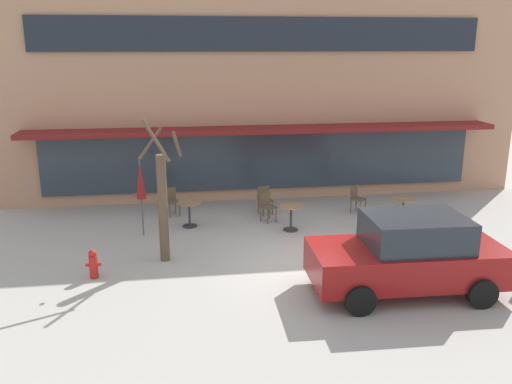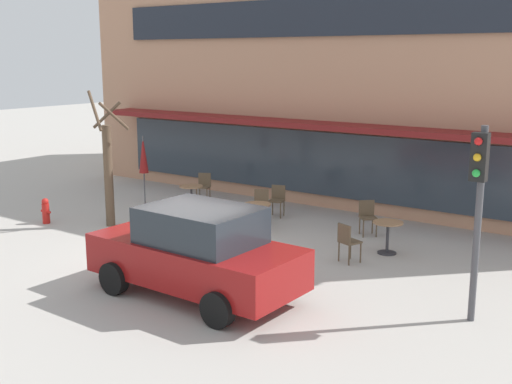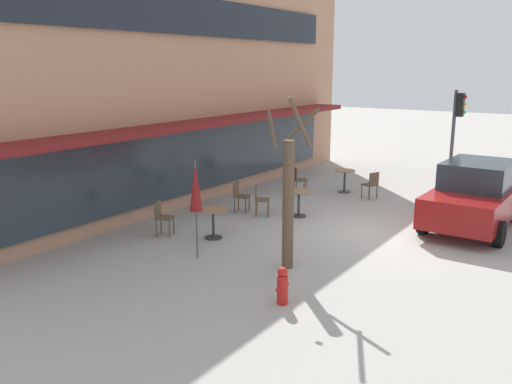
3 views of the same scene
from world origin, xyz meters
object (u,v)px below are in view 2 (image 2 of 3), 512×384
object	(u,v)px
cafe_chair_2	(347,240)
cafe_table_by_tree	(191,194)
cafe_chair_4	(204,185)
traffic_light_pole	(478,192)
cafe_chair_1	(277,198)
cafe_table_streetside	(388,232)
cafe_chair_3	(368,215)
parked_sedan	(197,252)
street_tree	(108,169)
patio_umbrella_green_folded	(143,155)
cafe_table_near_wall	(257,213)
cafe_chair_0	(261,203)
fire_hydrant	(46,211)

from	to	relation	value
cafe_chair_2	cafe_table_by_tree	bearing A→B (deg)	164.30
cafe_chair_4	traffic_light_pole	xyz separation A→B (m)	(9.82, -4.62, 1.77)
cafe_chair_1	cafe_chair_4	world-z (taller)	same
cafe_table_streetside	cafe_chair_2	xyz separation A→B (m)	(-0.45, -1.14, 0.01)
cafe_table_streetside	cafe_chair_3	size ratio (longest dim) A/B	0.85
parked_sedan	street_tree	bearing A→B (deg)	153.85
cafe_chair_4	patio_umbrella_green_folded	bearing A→B (deg)	-113.68
cafe_table_by_tree	street_tree	distance (m)	2.84
cafe_table_near_wall	parked_sedan	distance (m)	4.72
cafe_table_near_wall	cafe_chair_3	size ratio (longest dim) A/B	0.85
cafe_table_by_tree	cafe_chair_2	bearing A→B (deg)	-15.70
cafe_chair_1	cafe_chair_4	xyz separation A→B (m)	(-2.97, 0.28, 0.00)
cafe_chair_2	cafe_chair_4	world-z (taller)	same
cafe_table_near_wall	cafe_chair_0	xyz separation A→B (m)	(-0.55, 0.96, 0.01)
cafe_table_near_wall	cafe_table_by_tree	size ratio (longest dim) A/B	1.00
cafe_chair_1	patio_umbrella_green_folded	bearing A→B (deg)	-157.90
street_tree	cafe_chair_0	bearing A→B (deg)	41.82
fire_hydrant	cafe_chair_1	bearing A→B (deg)	42.44
cafe_chair_1	parked_sedan	xyz separation A→B (m)	(2.20, -6.10, 0.35)
fire_hydrant	street_tree	bearing A→B (deg)	27.56
cafe_table_streetside	cafe_chair_2	distance (m)	1.23
cafe_table_streetside	cafe_chair_4	size ratio (longest dim) A/B	0.85
cafe_chair_4	street_tree	world-z (taller)	street_tree
cafe_chair_4	traffic_light_pole	distance (m)	10.99
cafe_table_streetside	street_tree	world-z (taller)	street_tree
cafe_chair_3	fire_hydrant	world-z (taller)	cafe_chair_3
fire_hydrant	cafe_table_streetside	bearing A→B (deg)	17.96
patio_umbrella_green_folded	parked_sedan	distance (m)	7.55
cafe_table_streetside	patio_umbrella_green_folded	bearing A→B (deg)	-179.72
traffic_light_pole	fire_hydrant	bearing A→B (deg)	-179.97
street_tree	cafe_table_streetside	bearing A→B (deg)	15.59
cafe_chair_1	cafe_chair_3	bearing A→B (deg)	-5.82
patio_umbrella_green_folded	street_tree	xyz separation A→B (m)	(0.65, -1.96, -0.07)
cafe_table_near_wall	street_tree	world-z (taller)	street_tree
cafe_chair_1	cafe_chair_3	xyz separation A→B (m)	(2.97, -0.30, 0.00)
cafe_chair_4	cafe_table_by_tree	bearing A→B (deg)	-66.12
cafe_table_near_wall	patio_umbrella_green_folded	bearing A→B (deg)	177.59
cafe_chair_0	traffic_light_pole	xyz separation A→B (m)	(6.89, -3.59, 1.77)
cafe_chair_1	cafe_chair_0	bearing A→B (deg)	-93.50
cafe_chair_3	cafe_chair_2	bearing A→B (deg)	-74.77
patio_umbrella_green_folded	cafe_table_near_wall	bearing A→B (deg)	-2.41
cafe_table_streetside	parked_sedan	bearing A→B (deg)	-111.91
cafe_chair_4	street_tree	xyz separation A→B (m)	(-0.14, -3.77, 1.03)
traffic_light_pole	patio_umbrella_green_folded	bearing A→B (deg)	165.17
patio_umbrella_green_folded	cafe_chair_1	xyz separation A→B (m)	(3.76, 1.53, -1.10)
patio_umbrella_green_folded	cafe_chair_2	world-z (taller)	patio_umbrella_green_folded
traffic_light_pole	cafe_table_streetside	bearing A→B (deg)	134.51
street_tree	traffic_light_pole	size ratio (longest dim) A/B	1.07
cafe_table_streetside	cafe_chair_4	distance (m)	7.24
cafe_chair_4	parked_sedan	size ratio (longest dim) A/B	0.21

